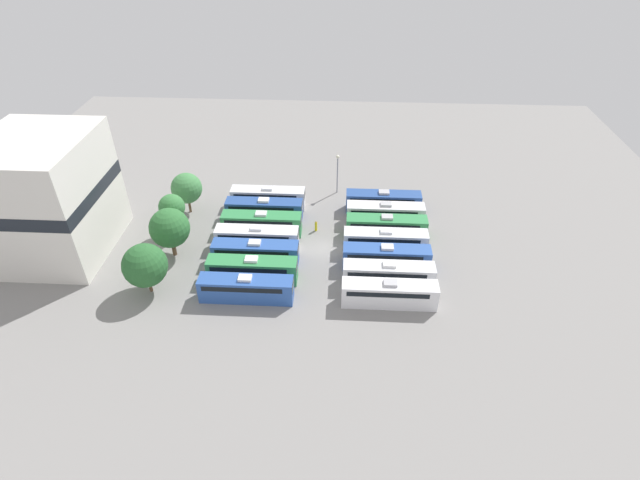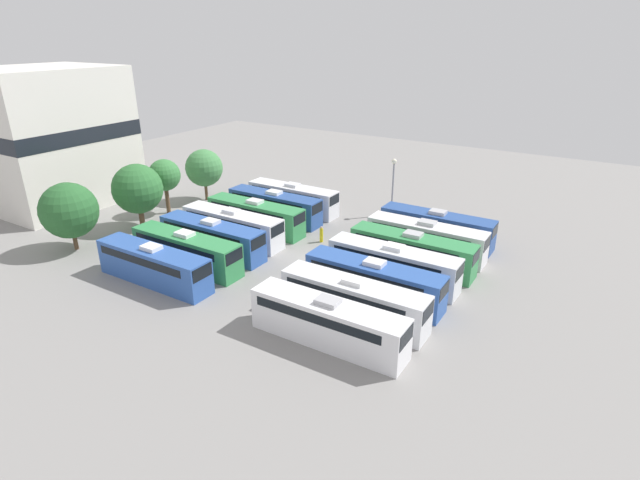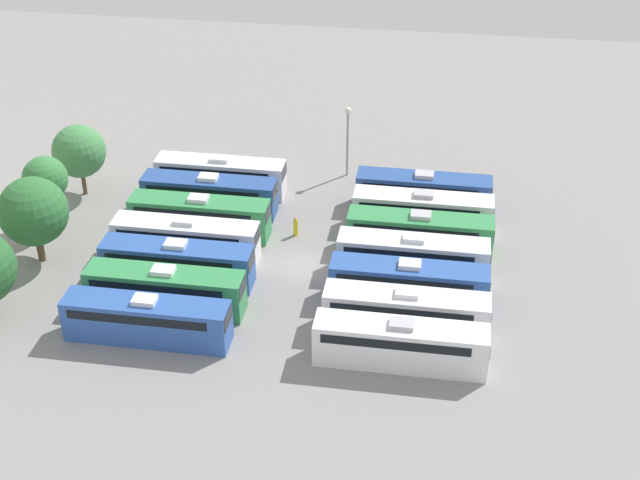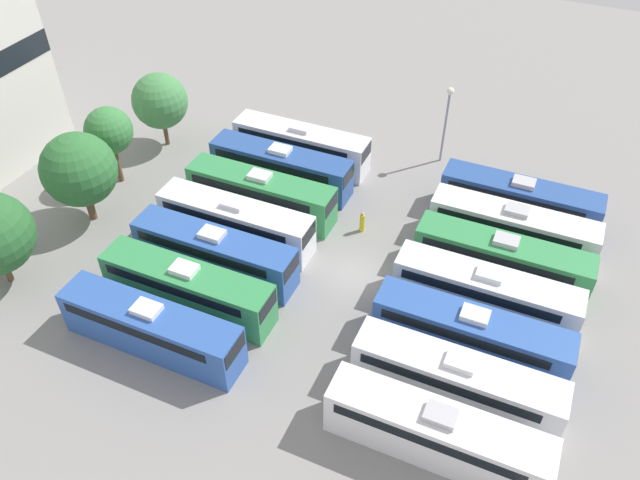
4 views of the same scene
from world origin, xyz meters
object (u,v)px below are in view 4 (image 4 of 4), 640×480
object	(u,v)px
bus_8	(187,287)
light_pole	(447,111)
bus_7	(151,327)
tree_1	(79,170)
bus_12	(281,166)
bus_5	(512,227)
tree_3	(160,101)
bus_0	(436,432)
bus_1	(456,379)
bus_11	(261,193)
bus_6	(519,200)
bus_4	(501,258)
bus_3	(485,292)
bus_9	(214,252)
tree_2	(109,131)
bus_10	(235,221)
bus_13	(301,144)
bus_2	(470,333)
worker_person	(362,222)

from	to	relation	value
bus_8	light_pole	size ratio (longest dim) A/B	1.70
bus_7	tree_1	size ratio (longest dim) A/B	1.62
bus_12	tree_1	bearing A→B (deg)	130.96
bus_5	bus_12	xyz separation A→B (m)	(0.14, 18.20, 0.00)
tree_3	bus_0	bearing A→B (deg)	-123.00
bus_1	bus_11	xyz separation A→B (m)	(10.64, 17.69, 0.00)
bus_7	tree_3	size ratio (longest dim) A/B	1.76
bus_0	bus_6	xyz separation A→B (m)	(21.22, -0.29, 0.00)
bus_5	bus_0	bearing A→B (deg)	178.60
tree_1	bus_5	bearing A→B (deg)	-72.05
bus_1	tree_1	size ratio (longest dim) A/B	1.62
bus_4	tree_3	bearing A→B (deg)	80.72
bus_11	bus_3	bearing A→B (deg)	-100.91
bus_12	bus_5	bearing A→B (deg)	-90.43
bus_11	bus_12	xyz separation A→B (m)	(3.71, 0.17, 0.00)
bus_1	tree_3	world-z (taller)	tree_3
bus_9	bus_12	distance (m)	10.75
bus_5	bus_8	distance (m)	22.63
tree_2	tree_3	bearing A→B (deg)	-3.37
bus_10	bus_11	size ratio (longest dim) A/B	1.00
tree_3	tree_1	bearing A→B (deg)	-176.12
bus_1	bus_9	size ratio (longest dim) A/B	1.00
bus_7	bus_13	world-z (taller)	same
tree_1	tree_2	size ratio (longest dim) A/B	1.09
bus_13	bus_0	bearing A→B (deg)	-140.53
bus_10	bus_3	bearing A→B (deg)	-89.21
bus_12	bus_9	bearing A→B (deg)	-177.95
bus_5	bus_13	world-z (taller)	same
bus_0	bus_5	xyz separation A→B (m)	(17.79, -0.43, 0.00)
bus_7	bus_9	distance (m)	7.22
bus_6	tree_3	world-z (taller)	tree_3
bus_2	tree_1	bearing A→B (deg)	87.70
bus_1	bus_3	distance (m)	7.23
bus_0	bus_4	xyz separation A→B (m)	(14.32, -0.40, 0.00)
bus_9	bus_13	world-z (taller)	same
bus_5	bus_11	world-z (taller)	same
bus_1	bus_2	xyz separation A→B (m)	(3.56, 0.06, 0.00)
bus_6	bus_8	bearing A→B (deg)	135.08
bus_0	bus_5	size ratio (longest dim) A/B	1.00
bus_3	bus_7	bearing A→B (deg)	121.85
bus_7	light_pole	distance (m)	28.62
bus_12	bus_1	bearing A→B (deg)	-128.77
bus_1	worker_person	xyz separation A→B (m)	(11.55, 9.84, -0.92)
bus_10	worker_person	xyz separation A→B (m)	(4.56, -7.96, -0.92)
bus_8	worker_person	world-z (taller)	bus_8
bus_3	bus_4	distance (m)	3.52
bus_12	light_pole	distance (m)	14.08
bus_11	tree_2	bearing A→B (deg)	95.09
bus_8	tree_3	size ratio (longest dim) A/B	1.76
bus_0	bus_5	bearing A→B (deg)	-1.40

